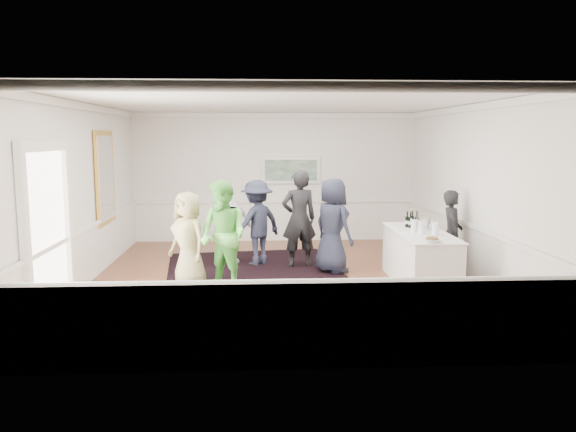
{
  "coord_description": "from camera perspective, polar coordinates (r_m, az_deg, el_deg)",
  "views": [
    {
      "loc": [
        -0.43,
        -10.0,
        2.6
      ],
      "look_at": [
        0.12,
        0.2,
        1.16
      ],
      "focal_mm": 35.0,
      "sensor_mm": 36.0,
      "label": 1
    }
  ],
  "objects": [
    {
      "name": "guest_green",
      "position": [
        9.58,
        -6.61,
        -1.98
      ],
      "size": [
        1.16,
        1.14,
        1.89
      ],
      "primitive_type": "imported",
      "rotation": [
        0.0,
        0.0,
        -0.71
      ],
      "color": "#64D153",
      "rests_on": "floor"
    },
    {
      "name": "guest_dark_b",
      "position": [
        11.22,
        1.13,
        -0.28
      ],
      "size": [
        0.79,
        0.6,
        1.95
      ],
      "primitive_type": "imported",
      "rotation": [
        0.0,
        0.0,
        3.35
      ],
      "color": "black",
      "rests_on": "floor"
    },
    {
      "name": "serving_table",
      "position": [
        10.25,
        13.24,
        -4.15
      ],
      "size": [
        0.88,
        2.32,
        0.94
      ],
      "color": "white",
      "rests_on": "floor"
    },
    {
      "name": "juice_pitchers",
      "position": [
        9.94,
        13.62,
        -1.11
      ],
      "size": [
        0.39,
        0.42,
        0.24
      ],
      "color": "#68B841",
      "rests_on": "serving_table"
    },
    {
      "name": "guest_dark_a",
      "position": [
        11.43,
        -3.17,
        -0.69
      ],
      "size": [
        1.28,
        1.2,
        1.74
      ],
      "primitive_type": "imported",
      "rotation": [
        0.0,
        0.0,
        3.8
      ],
      "color": "#202436",
      "rests_on": "floor"
    },
    {
      "name": "wall_right",
      "position": [
        10.79,
        18.27,
        2.31
      ],
      "size": [
        0.02,
        8.0,
        3.2
      ],
      "primitive_type": "cube",
      "color": "white",
      "rests_on": "floor"
    },
    {
      "name": "wainscoting",
      "position": [
        10.23,
        -0.64,
        -3.81
      ],
      "size": [
        7.0,
        8.0,
        1.0
      ],
      "primitive_type": null,
      "color": "white",
      "rests_on": "floor"
    },
    {
      "name": "guest_tan",
      "position": [
        9.81,
        -10.09,
        -2.43
      ],
      "size": [
        0.96,
        0.96,
        1.68
      ],
      "primitive_type": "imported",
      "rotation": [
        0.0,
        0.0,
        -0.79
      ],
      "color": "tan",
      "rests_on": "floor"
    },
    {
      "name": "nut_bowl",
      "position": [
        9.22,
        14.43,
        -2.35
      ],
      "size": [
        0.28,
        0.28,
        0.07
      ],
      "color": "white",
      "rests_on": "serving_table"
    },
    {
      "name": "ceiling",
      "position": [
        10.03,
        -0.66,
        11.46
      ],
      "size": [
        7.0,
        8.0,
        0.02
      ],
      "primitive_type": "cube",
      "color": "white",
      "rests_on": "wall_back"
    },
    {
      "name": "landscape_painting",
      "position": [
        14.0,
        0.3,
        4.68
      ],
      "size": [
        1.44,
        0.06,
        0.66
      ],
      "color": "white",
      "rests_on": "wall_back"
    },
    {
      "name": "wall_back",
      "position": [
        14.05,
        -1.35,
        3.95
      ],
      "size": [
        7.0,
        0.02,
        3.2
      ],
      "primitive_type": "cube",
      "color": "white",
      "rests_on": "floor"
    },
    {
      "name": "wall_left",
      "position": [
        10.51,
        -20.09,
        2.09
      ],
      "size": [
        0.02,
        8.0,
        3.2
      ],
      "primitive_type": "cube",
      "color": "white",
      "rests_on": "floor"
    },
    {
      "name": "wall_front",
      "position": [
        6.1,
        0.96,
        -1.41
      ],
      "size": [
        7.0,
        0.02,
        3.2
      ],
      "primitive_type": "cube",
      "color": "white",
      "rests_on": "floor"
    },
    {
      "name": "area_rug",
      "position": [
        10.74,
        -3.27,
        -5.93
      ],
      "size": [
        3.81,
        4.72,
        0.02
      ],
      "primitive_type": "cube",
      "rotation": [
        0.0,
        0.0,
        0.12
      ],
      "color": "black",
      "rests_on": "floor"
    },
    {
      "name": "wine_bottles",
      "position": [
        10.64,
        12.55,
        -0.29
      ],
      "size": [
        0.27,
        0.26,
        0.31
      ],
      "color": "black",
      "rests_on": "serving_table"
    },
    {
      "name": "doorway",
      "position": [
        8.73,
        -23.29,
        -0.42
      ],
      "size": [
        0.1,
        1.78,
        2.56
      ],
      "color": "white",
      "rests_on": "wall_left"
    },
    {
      "name": "floor",
      "position": [
        10.35,
        -0.63,
        -6.52
      ],
      "size": [
        8.0,
        8.0,
        0.0
      ],
      "primitive_type": "plane",
      "color": "brown",
      "rests_on": "ground"
    },
    {
      "name": "ice_bucket",
      "position": [
        10.37,
        13.52,
        -0.76
      ],
      "size": [
        0.26,
        0.26,
        0.25
      ],
      "primitive_type": "cylinder",
      "color": "silver",
      "rests_on": "serving_table"
    },
    {
      "name": "guest_lilac",
      "position": [
        11.47,
        -6.11,
        -0.83
      ],
      "size": [
        1.07,
        0.75,
        1.68
      ],
      "primitive_type": "imported",
      "rotation": [
        0.0,
        0.0,
        2.75
      ],
      "color": "white",
      "rests_on": "floor"
    },
    {
      "name": "mirror",
      "position": [
        11.73,
        -18.07,
        3.73
      ],
      "size": [
        0.05,
        1.25,
        1.85
      ],
      "color": "gold",
      "rests_on": "wall_left"
    },
    {
      "name": "bartender",
      "position": [
        10.95,
        16.3,
        -1.7
      ],
      "size": [
        0.5,
        0.66,
        1.62
      ],
      "primitive_type": "imported",
      "rotation": [
        0.0,
        0.0,
        1.36
      ],
      "color": "black",
      "rests_on": "floor"
    },
    {
      "name": "guest_navy",
      "position": [
        10.8,
        4.55,
        -0.98
      ],
      "size": [
        0.99,
        1.06,
        1.83
      ],
      "primitive_type": "imported",
      "rotation": [
        0.0,
        0.0,
        2.2
      ],
      "color": "#202436",
      "rests_on": "floor"
    }
  ]
}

